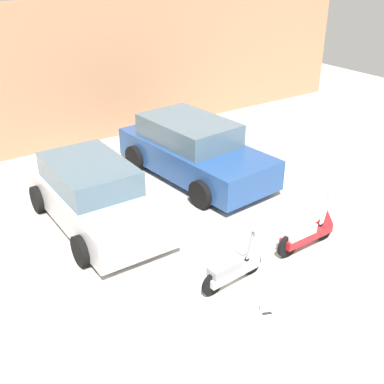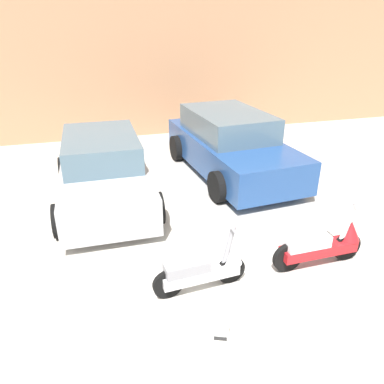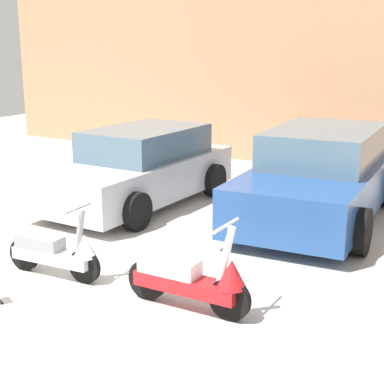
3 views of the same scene
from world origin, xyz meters
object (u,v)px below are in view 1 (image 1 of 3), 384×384
scooter_front_left (235,266)px  placard_near_left_scooter (267,307)px  scooter_front_right (309,230)px  car_rear_left (94,195)px  car_rear_center (194,150)px

scooter_front_left → placard_near_left_scooter: bearing=-99.5°
scooter_front_right → car_rear_left: size_ratio=0.38×
scooter_front_left → placard_near_left_scooter: (-0.08, -0.92, -0.23)m
scooter_front_left → car_rear_left: bearing=104.3°
car_rear_left → placard_near_left_scooter: size_ratio=15.39×
car_rear_left → scooter_front_left: bearing=19.2°
scooter_front_right → placard_near_left_scooter: size_ratio=5.83×
scooter_front_left → placard_near_left_scooter: size_ratio=5.29×
car_rear_left → placard_near_left_scooter: car_rear_left is taller
scooter_front_right → placard_near_left_scooter: bearing=-155.0°
scooter_front_left → car_rear_left: car_rear_left is taller
car_rear_center → placard_near_left_scooter: (-2.01, -5.01, -0.60)m
placard_near_left_scooter → car_rear_center: bearing=68.2°
car_rear_center → placard_near_left_scooter: bearing=-26.7°
car_rear_left → car_rear_center: size_ratio=0.89×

